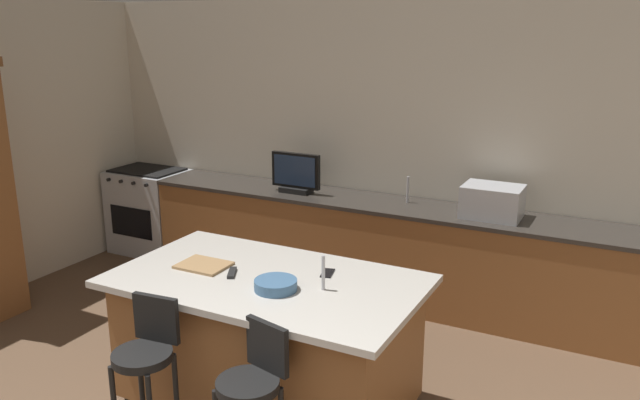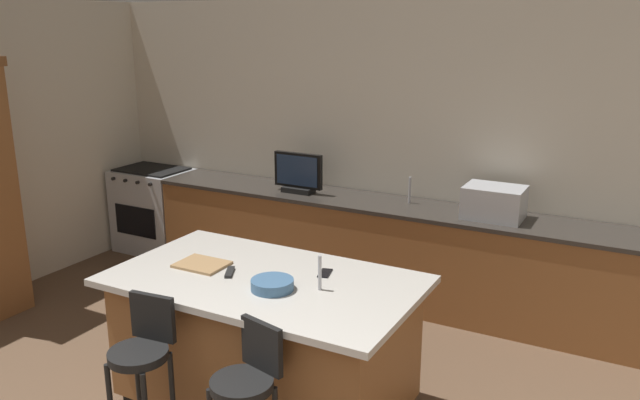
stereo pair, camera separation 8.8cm
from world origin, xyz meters
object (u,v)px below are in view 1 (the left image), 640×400
Objects in this scene: range_oven at (150,210)px; cell_phone at (328,273)px; bar_stool_left at (147,367)px; tv_monitor at (296,174)px; bar_stool_right at (253,395)px; cutting_board at (204,265)px; tv_remote at (232,273)px; kitchen_island at (268,342)px; fruit_bowl at (276,285)px; microwave at (492,201)px.

cell_phone is (3.10, -1.76, 0.46)m from range_oven.
tv_monitor is at bearing 95.96° from bar_stool_left.
bar_stool_left is at bearing -159.94° from bar_stool_right.
bar_stool_left reaches higher than cutting_board.
cell_phone is 0.88× the size of tv_remote.
kitchen_island is 0.60m from cell_phone.
cutting_board is (-0.15, 0.74, 0.34)m from bar_stool_left.
fruit_bowl is (1.04, -2.09, -0.14)m from tv_monitor.
bar_stool_right is at bearing 0.71° from bar_stool_left.
bar_stool_right is at bearing -102.82° from cell_phone.
range_oven reaches higher than cell_phone.
tv_monitor reaches higher than bar_stool_right.
bar_stool_right reaches higher than cutting_board.
cutting_board is at bearing -78.29° from tv_monitor.
microwave is 2.38m from tv_remote.
cell_phone is (0.31, 0.24, 0.45)m from kitchen_island.
range_oven is 0.99× the size of bar_stool_right.
bar_stool_right reaches higher than kitchen_island.
tv_remote is at bearing -38.71° from range_oven.
tv_monitor is at bearing 114.39° from kitchen_island.
fruit_bowl is at bearing 46.96° from bar_stool_left.
bar_stool_right is 5.58× the size of tv_remote.
bar_stool_left is at bearing -127.46° from fruit_bowl.
bar_stool_left is at bearing -115.05° from microwave.
tv_remote is at bearing -71.87° from tv_monitor.
tv_monitor is 2.82m from bar_stool_left.
tv_monitor reaches higher than tv_remote.
kitchen_island is at bearing -115.69° from microwave.
bar_stool_left is 0.67m from bar_stool_right.
range_oven is 2.87× the size of cutting_board.
fruit_bowl is at bearing -110.77° from microwave.
bar_stool_right is 0.70m from fruit_bowl.
tv_remote is at bearing 167.28° from fruit_bowl.
kitchen_island is 7.52× the size of fruit_bowl.
kitchen_island is 2.07× the size of bar_stool_right.
microwave is at bearing 64.31° from kitchen_island.
range_oven is 4.13m from bar_stool_right.
cell_phone is at bearing -29.55° from range_oven.
cutting_board reaches higher than cell_phone.
tv_remote is (-0.23, -0.05, 0.46)m from kitchen_island.
tv_remote is at bearing -166.03° from cell_phone.
fruit_bowl is at bearing -127.42° from cell_phone.
bar_stool_left is (2.46, -2.77, 0.13)m from range_oven.
microwave is at bearing 90.69° from bar_stool_right.
bar_stool_right is 3.63× the size of fruit_bowl.
cutting_board is (-0.79, -0.27, 0.01)m from cell_phone.
tv_remote is at bearing 76.43° from bar_stool_left.
fruit_bowl is at bearing -40.66° from tv_remote.
bar_stool_right is at bearing -76.49° from tv_remote.
tv_remote is (0.10, 0.72, 0.34)m from bar_stool_left.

